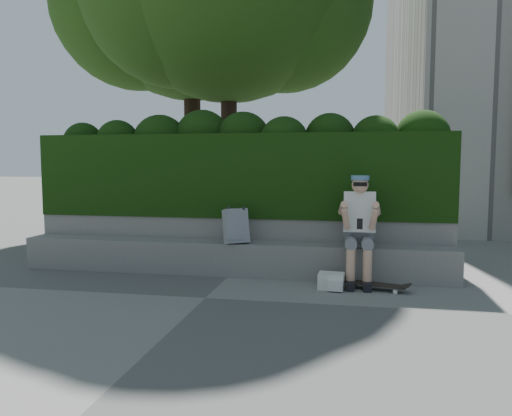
% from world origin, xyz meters
% --- Properties ---
extents(ground, '(80.00, 80.00, 0.00)m').
position_xyz_m(ground, '(0.00, 0.00, 0.00)').
color(ground, slate).
rests_on(ground, ground).
extents(bench_ledge, '(6.00, 0.45, 0.45)m').
position_xyz_m(bench_ledge, '(0.00, 1.25, 0.23)').
color(bench_ledge, gray).
rests_on(bench_ledge, ground).
extents(planter_wall, '(6.00, 0.50, 0.75)m').
position_xyz_m(planter_wall, '(0.00, 1.73, 0.38)').
color(planter_wall, gray).
rests_on(planter_wall, ground).
extents(hedge, '(6.00, 1.00, 1.20)m').
position_xyz_m(hedge, '(0.00, 1.95, 1.35)').
color(hedge, black).
rests_on(hedge, planter_wall).
extents(person, '(0.40, 0.76, 1.38)m').
position_xyz_m(person, '(1.73, 1.07, 0.75)').
color(person, slate).
rests_on(person, ground).
extents(skateboard, '(0.76, 0.38, 0.08)m').
position_xyz_m(skateboard, '(1.93, 0.74, 0.06)').
color(skateboard, black).
rests_on(skateboard, ground).
extents(backpack_plaid, '(0.36, 0.31, 0.47)m').
position_xyz_m(backpack_plaid, '(0.09, 1.15, 0.68)').
color(backpack_plaid, '#A3A3A8').
rests_on(backpack_plaid, bench_ledge).
extents(backpack_ground, '(0.32, 0.24, 0.20)m').
position_xyz_m(backpack_ground, '(1.40, 0.68, 0.10)').
color(backpack_ground, silver).
rests_on(backpack_ground, ground).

